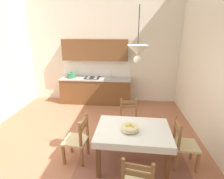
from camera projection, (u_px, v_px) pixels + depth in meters
ground_plane at (84, 156)px, 3.63m from camera, size 5.82×6.89×0.10m
wall_back at (103, 42)px, 6.01m from camera, size 5.82×0.12×4.17m
area_rug at (132, 167)px, 3.26m from camera, size 2.10×1.60×0.01m
kitchen_cabinetry at (95, 79)px, 6.10m from camera, size 2.44×0.63×2.20m
dining_table at (133, 135)px, 3.16m from camera, size 1.35×1.01×0.75m
dining_chair_tv_side at (78, 140)px, 3.34m from camera, size 0.46×0.46×0.93m
dining_chair_kitchen_side at (129, 120)px, 4.08m from camera, size 0.45×0.45×0.93m
dining_chair_window_side at (184, 144)px, 3.20m from camera, size 0.44×0.44×0.93m
fruit_bowl at (130, 128)px, 3.05m from camera, size 0.30×0.30×0.12m
pendant_lamp at (138, 51)px, 2.56m from camera, size 0.32×0.32×0.80m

